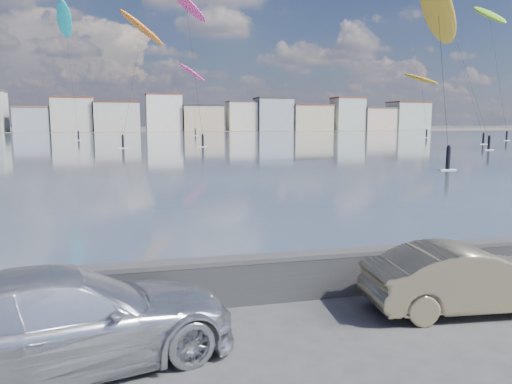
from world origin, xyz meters
TOP-DOWN VIEW (x-y plane):
  - ground at (0.00, 0.00)m, footprint 700.00×700.00m
  - bay_water at (0.00, 91.50)m, footprint 500.00×177.00m
  - far_shore_strip at (0.00, 200.00)m, footprint 500.00×60.00m
  - seawall at (0.00, 2.70)m, footprint 400.00×0.36m
  - far_buildings at (1.31, 186.00)m, footprint 240.79×13.26m
  - car_silver at (-2.94, 0.64)m, footprint 5.90×3.63m
  - car_champagne at (4.72, 1.22)m, footprint 4.23×1.82m
  - kitesurfer_0 at (25.37, 33.81)m, footprint 8.73×11.21m
  - kitesurfer_1 at (16.21, 139.07)m, footprint 9.06×16.88m
  - kitesurfer_2 at (8.17, 80.38)m, footprint 8.71×16.45m
  - kitesurfer_3 at (0.62, 76.30)m, footprint 8.51×13.60m
  - kitesurfer_5 at (-14.20, 107.32)m, footprint 4.79×12.70m
  - kitesurfer_8 at (70.25, 83.55)m, footprint 4.35×10.47m
  - kitesurfer_9 at (67.43, 102.97)m, footprint 6.76×11.52m
  - kitesurfer_12 at (56.84, 78.25)m, footprint 8.52×19.02m

SIDE VIEW (x-z plane):
  - ground at x=0.00m, z-range 0.00..0.00m
  - bay_water at x=0.00m, z-range 0.01..0.01m
  - far_shore_strip at x=0.00m, z-range 0.01..0.01m
  - seawall at x=0.00m, z-range 0.04..1.12m
  - car_champagne at x=4.72m, z-range 0.00..1.36m
  - car_silver at x=-2.94m, z-range 0.00..1.60m
  - far_buildings at x=1.31m, z-range -1.27..13.33m
  - kitesurfer_0 at x=25.37m, z-range 5.27..21.60m
  - kitesurfer_9 at x=67.43m, z-range 5.79..21.97m
  - kitesurfer_1 at x=16.21m, z-range 7.18..27.65m
  - kitesurfer_3 at x=0.62m, z-range 7.56..28.87m
  - kitesurfer_12 at x=56.84m, z-range 10.61..34.64m
  - kitesurfer_2 at x=8.17m, z-range 9.93..36.55m
  - kitesurfer_5 at x=-14.20m, z-range 10.41..38.86m
  - kitesurfer_8 at x=70.25m, z-range 10.87..39.18m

